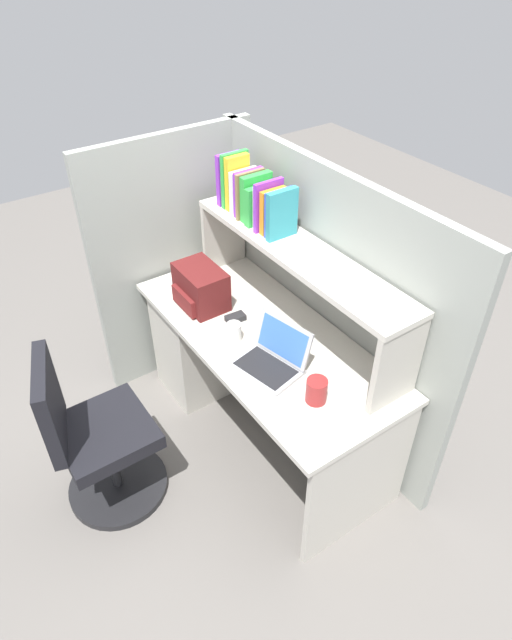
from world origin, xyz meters
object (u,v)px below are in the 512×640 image
backpack (200,288)px  snack_canister (316,391)px  computer_mouse (235,318)px  laptop (273,358)px  paper_cup (234,332)px  office_chair (96,443)px

backpack → snack_canister: 0.93m
backpack → computer_mouse: size_ratio=2.88×
laptop → backpack: 0.64m
laptop → snack_canister: (0.29, 0.03, 0.01)m
backpack → snack_canister: size_ratio=2.52×
backpack → paper_cup: bearing=-2.8°
snack_canister → office_chair: 1.13m
paper_cup → office_chair: (-0.07, -0.78, -0.39)m
paper_cup → snack_canister: snack_canister is taller
laptop → computer_mouse: size_ratio=3.45×
laptop → paper_cup: 0.27m
snack_canister → laptop: bearing=-175.1°
laptop → office_chair: laptop is taller
paper_cup → office_chair: 0.87m
laptop → paper_cup: laptop is taller
computer_mouse → paper_cup: 0.17m
computer_mouse → paper_cup: (0.13, -0.09, 0.04)m
laptop → computer_mouse: 0.40m
backpack → paper_cup: 0.37m
backpack → snack_canister: (0.93, 0.06, -0.05)m
paper_cup → computer_mouse: bearing=144.8°
computer_mouse → paper_cup: paper_cup is taller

